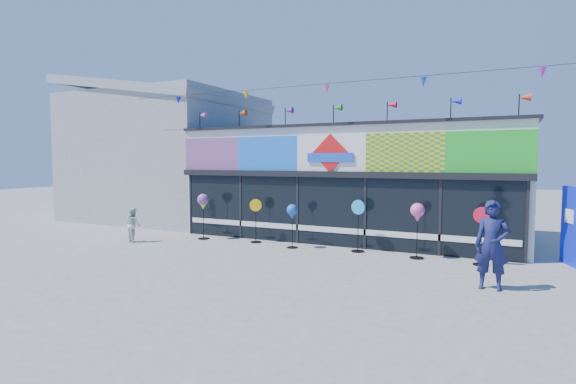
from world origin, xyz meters
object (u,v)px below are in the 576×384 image
Objects in this scene: spinner_2 at (292,213)px; spinner_5 at (481,234)px; spinner_3 at (358,224)px; child at (133,225)px; blue_sign at (573,226)px; spinner_4 at (417,214)px; adult_man at (492,245)px; spinner_1 at (256,220)px; spinner_0 at (203,203)px.

spinner_5 is at bearing 0.87° from spinner_2.
spinner_3 reaches higher than child.
spinner_3 is at bearing 170.54° from blue_sign.
spinner_3 is 1.89m from spinner_4.
child is at bearing 175.87° from adult_man.
spinner_2 is at bearing -11.74° from spinner_1.
spinner_5 is (7.24, -0.24, 0.04)m from spinner_1.
spinner_1 is 1.64m from spinner_2.
spinner_5 is at bearing 0.11° from spinner_0.
spinner_4 is (-3.94, -0.97, 0.22)m from blue_sign.
spinner_5 is at bearing -152.69° from child.
spinner_3 reaches higher than spinner_5.
spinner_1 is 0.77× the size of adult_man.
adult_man is (2.06, -2.50, -0.31)m from spinner_4.
spinner_1 is 0.95× the size of spinner_5.
spinner_0 is at bearing 166.22° from adult_man.
blue_sign is 9.50m from spinner_1.
spinner_3 is at bearing 0.32° from spinner_1.
spinner_5 is at bearing -171.72° from blue_sign.
spinner_2 is 3.96m from spinner_4.
blue_sign is 5.84m from spinner_3.
spinner_3 is (5.74, 0.28, -0.46)m from spinner_0.
spinner_2 is at bearing -145.72° from child.
spinner_1 is at bearing -179.68° from spinner_3.
spinner_1 is 7.25m from spinner_5.
adult_man is 11.56m from child.
spinner_3 is 7.84m from child.
adult_man is at bearing -135.85° from blue_sign.
spinner_5 is 11.30m from child.
spinner_1 reaches higher than spinner_2.
spinner_4 is at bearing 129.69° from adult_man.
spinner_0 reaches higher than spinner_2.
spinner_2 is 5.69m from spinner_5.
spinner_5 is 2.43m from adult_man.
child is (-1.89, -1.53, -0.72)m from spinner_0.
spinner_4 is 0.82× the size of adult_man.
adult_man reaches higher than spinner_0.
spinner_0 is 2.53m from child.
child is at bearing 173.62° from blue_sign.
blue_sign is 11.57m from spinner_0.
spinner_1 reaches higher than child.
child is at bearing -165.18° from spinner_2.
spinner_3 is (3.68, 0.02, 0.06)m from spinner_1.
spinner_5 reaches higher than spinner_2.
spinner_5 is at bearing 98.09° from adult_man.
adult_man is (3.90, -2.66, 0.13)m from spinner_3.
child is at bearing -170.18° from spinner_4.
spinner_5 is 0.81× the size of adult_man.
spinner_1 is (-9.46, -0.83, -0.28)m from blue_sign.
blue_sign is 1.30× the size of spinner_0.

